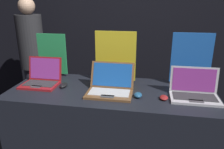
{
  "coord_description": "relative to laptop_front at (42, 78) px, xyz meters",
  "views": [
    {
      "loc": [
        0.32,
        -1.43,
        1.68
      ],
      "look_at": [
        0.01,
        0.37,
        1.05
      ],
      "focal_mm": 35.0,
      "sensor_mm": 36.0,
      "label": 1
    }
  ],
  "objects": [
    {
      "name": "mouse_back",
      "position": [
        1.15,
        -0.15,
        -0.04
      ],
      "size": [
        0.07,
        0.09,
        0.03
      ],
      "color": "maroon",
      "rests_on": "display_counter"
    },
    {
      "name": "wall_back",
      "position": [
        0.69,
        1.36,
        0.44
      ],
      "size": [
        8.0,
        0.05,
        2.8
      ],
      "color": "black",
      "rests_on": "ground_plane"
    },
    {
      "name": "laptop_back",
      "position": [
        1.4,
        -0.07,
        -0.0
      ],
      "size": [
        0.39,
        0.26,
        0.24
      ],
      "color": "#B7B7BC",
      "rests_on": "display_counter"
    },
    {
      "name": "mouse_middle",
      "position": [
        0.94,
        -0.14,
        -0.04
      ],
      "size": [
        0.07,
        0.09,
        0.04
      ],
      "color": "navy",
      "rests_on": "display_counter"
    },
    {
      "name": "promo_stand_back",
      "position": [
        1.4,
        0.23,
        0.18
      ],
      "size": [
        0.37,
        0.07,
        0.5
      ],
      "color": "black",
      "rests_on": "display_counter"
    },
    {
      "name": "laptop_front",
      "position": [
        0.0,
        0.0,
        0.0
      ],
      "size": [
        0.34,
        0.29,
        0.25
      ],
      "color": "maroon",
      "rests_on": "display_counter"
    },
    {
      "name": "laptop_middle",
      "position": [
        0.69,
        -0.08,
        -0.0
      ],
      "size": [
        0.39,
        0.34,
        0.24
      ],
      "color": "brown",
      "rests_on": "display_counter"
    },
    {
      "name": "promo_stand_front",
      "position": [
        0.0,
        0.27,
        0.16
      ],
      "size": [
        0.31,
        0.07,
        0.45
      ],
      "color": "black",
      "rests_on": "display_counter"
    },
    {
      "name": "display_counter",
      "position": [
        0.69,
        -0.03,
        -0.51
      ],
      "size": [
        1.86,
        0.74,
        0.9
      ],
      "color": "black",
      "rests_on": "ground_plane"
    },
    {
      "name": "promo_stand_middle",
      "position": [
        0.69,
        0.19,
        0.18
      ],
      "size": [
        0.39,
        0.07,
        0.5
      ],
      "color": "black",
      "rests_on": "display_counter"
    },
    {
      "name": "person_bystander",
      "position": [
        -0.52,
        0.76,
        -0.07
      ],
      "size": [
        0.33,
        0.33,
        1.72
      ],
      "color": "#282833",
      "rests_on": "ground_plane"
    },
    {
      "name": "mouse_front",
      "position": [
        0.23,
        -0.03,
        -0.04
      ],
      "size": [
        0.06,
        0.12,
        0.03
      ],
      "color": "black",
      "rests_on": "display_counter"
    }
  ]
}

